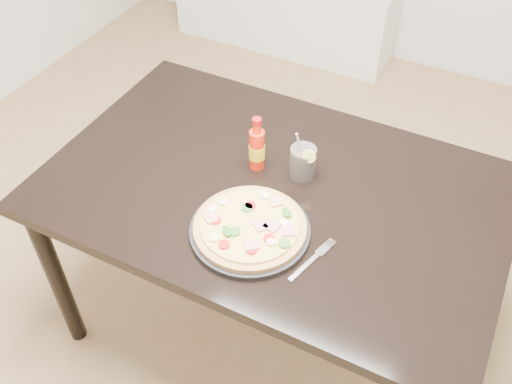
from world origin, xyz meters
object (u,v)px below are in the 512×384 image
at_px(plate, 250,230).
at_px(cola_cup, 303,163).
at_px(hot_sauce_bottle, 257,148).
at_px(dining_table, 273,205).
at_px(media_console, 283,9).
at_px(fork, 314,259).
at_px(pizza, 250,226).

height_order(plate, cola_cup, cola_cup).
relative_size(plate, hot_sauce_bottle, 1.80).
relative_size(dining_table, media_console, 1.00).
height_order(cola_cup, fork, cola_cup).
xyz_separation_m(cola_cup, media_console, (-0.92, 1.88, -0.55)).
bearing_deg(dining_table, pizza, -83.73).
distance_m(hot_sauce_bottle, media_console, 2.14).
bearing_deg(pizza, fork, -2.24).
bearing_deg(pizza, hot_sauce_bottle, 112.96).
bearing_deg(pizza, plate, 169.64).
bearing_deg(hot_sauce_bottle, plate, -67.09).
relative_size(plate, media_console, 0.24).
height_order(dining_table, plate, plate).
bearing_deg(dining_table, plate, -83.82).
relative_size(dining_table, hot_sauce_bottle, 7.41).
bearing_deg(dining_table, media_console, 113.80).
xyz_separation_m(fork, media_console, (-1.08, 2.17, -0.50)).
bearing_deg(dining_table, hot_sauce_bottle, 147.09).
relative_size(pizza, fork, 1.72).
bearing_deg(cola_cup, pizza, -96.76).
xyz_separation_m(dining_table, hot_sauce_bottle, (-0.09, 0.06, 0.16)).
xyz_separation_m(plate, media_console, (-0.89, 2.16, -0.51)).
distance_m(dining_table, media_console, 2.18).
relative_size(dining_table, pizza, 4.40).
xyz_separation_m(plate, pizza, (0.00, -0.00, 0.02)).
distance_m(plate, fork, 0.20).
xyz_separation_m(plate, hot_sauce_bottle, (-0.11, 0.26, 0.07)).
relative_size(fork, media_console, 0.13).
height_order(dining_table, media_console, dining_table).
xyz_separation_m(hot_sauce_bottle, media_console, (-0.78, 1.90, -0.57)).
xyz_separation_m(pizza, fork, (0.20, -0.01, -0.02)).
xyz_separation_m(pizza, hot_sauce_bottle, (-0.11, 0.26, 0.05)).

